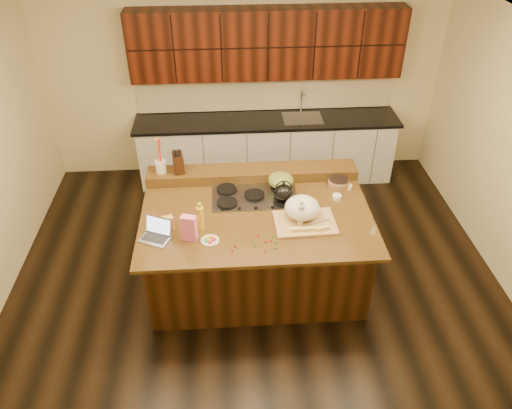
{
  "coord_description": "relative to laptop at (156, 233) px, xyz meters",
  "views": [
    {
      "loc": [
        -0.29,
        -4.16,
        4.02
      ],
      "look_at": [
        0.0,
        0.05,
        1.0
      ],
      "focal_mm": 35.0,
      "sensor_mm": 36.0,
      "label": 1
    }
  ],
  "objects": [
    {
      "name": "gumdrop_4",
      "position": [
        1.06,
        -0.15,
        -0.04
      ],
      "size": [
        0.02,
        0.02,
        0.02
      ],
      "primitive_type": "ellipsoid",
      "color": "red",
      "rests_on": "island"
    },
    {
      "name": "island",
      "position": [
        1.0,
        0.32,
        -0.51
      ],
      "size": [
        2.4,
        1.6,
        0.92
      ],
      "color": "black",
      "rests_on": "ground"
    },
    {
      "name": "room",
      "position": [
        1.0,
        0.32,
        0.38
      ],
      "size": [
        5.52,
        5.02,
        2.72
      ],
      "color": "black",
      "rests_on": "ground"
    },
    {
      "name": "gumdrop_10",
      "position": [
        1.04,
        -0.3,
        -0.04
      ],
      "size": [
        0.02,
        0.02,
        0.02
      ],
      "primitive_type": "ellipsoid",
      "color": "red",
      "rests_on": "island"
    },
    {
      "name": "wooden_tray",
      "position": [
        1.46,
        0.18,
        0.06
      ],
      "size": [
        0.63,
        0.5,
        0.25
      ],
      "rotation": [
        0.0,
        0.0,
        0.04
      ],
      "color": "tan",
      "rests_on": "island"
    },
    {
      "name": "gumdrop_8",
      "position": [
        1.11,
        -0.14,
        -0.04
      ],
      "size": [
        0.02,
        0.02,
        0.02
      ],
      "primitive_type": "ellipsoid",
      "color": "red",
      "rests_on": "island"
    },
    {
      "name": "back_ledge",
      "position": [
        1.0,
        1.02,
        0.01
      ],
      "size": [
        2.4,
        0.3,
        0.12
      ],
      "primitive_type": "cube",
      "color": "black",
      "rests_on": "island"
    },
    {
      "name": "kettle",
      "position": [
        1.3,
        0.49,
        0.08
      ],
      "size": [
        0.23,
        0.23,
        0.18
      ],
      "primitive_type": "ellipsoid",
      "rotation": [
        0.0,
        0.0,
        0.17
      ],
      "color": "black",
      "rests_on": "cooktop"
    },
    {
      "name": "gumdrop_3",
      "position": [
        1.15,
        -0.18,
        -0.04
      ],
      "size": [
        0.02,
        0.02,
        0.02
      ],
      "primitive_type": "ellipsoid",
      "color": "#198C26",
      "rests_on": "island"
    },
    {
      "name": "cooktop",
      "position": [
        1.0,
        0.62,
        -0.04
      ],
      "size": [
        0.92,
        0.52,
        0.05
      ],
      "color": "gray",
      "rests_on": "island"
    },
    {
      "name": "ramekin_a",
      "position": [
        1.61,
        0.44,
        -0.03
      ],
      "size": [
        0.11,
        0.11,
        0.04
      ],
      "primitive_type": "cylinder",
      "rotation": [
        0.0,
        0.0,
        0.13
      ],
      "color": "white",
      "rests_on": "island"
    },
    {
      "name": "knife_block",
      "position": [
        0.17,
        1.02,
        0.18
      ],
      "size": [
        0.14,
        0.2,
        0.22
      ],
      "primitive_type": "cube",
      "rotation": [
        0.0,
        0.0,
        0.18
      ],
      "color": "black",
      "rests_on": "back_ledge"
    },
    {
      "name": "gumdrop_6",
      "position": [
        0.73,
        -0.26,
        -0.04
      ],
      "size": [
        0.02,
        0.02,
        0.02
      ],
      "primitive_type": "ellipsoid",
      "color": "red",
      "rests_on": "island"
    },
    {
      "name": "oil_bottle",
      "position": [
        0.43,
        0.09,
        0.08
      ],
      "size": [
        0.09,
        0.09,
        0.27
      ],
      "primitive_type": "cylinder",
      "rotation": [
        0.0,
        0.0,
        0.35
      ],
      "color": "yellow",
      "rests_on": "island"
    },
    {
      "name": "ramekin_c",
      "position": [
        2.05,
        0.71,
        -0.03
      ],
      "size": [
        0.1,
        0.1,
        0.04
      ],
      "primitive_type": "cylinder",
      "rotation": [
        0.0,
        0.0,
        0.03
      ],
      "color": "white",
      "rests_on": "island"
    },
    {
      "name": "package_box",
      "position": [
        0.11,
        0.12,
        0.02
      ],
      "size": [
        0.12,
        0.1,
        0.15
      ],
      "primitive_type": "cube",
      "rotation": [
        0.0,
        0.0,
        0.29
      ],
      "color": "#E6A651",
      "rests_on": "island"
    },
    {
      "name": "vinegar_bottle",
      "position": [
        1.43,
        0.09,
        0.07
      ],
      "size": [
        0.08,
        0.08,
        0.25
      ],
      "primitive_type": "cylinder",
      "rotation": [
        0.0,
        0.0,
        -0.33
      ],
      "color": "silver",
      "rests_on": "island"
    },
    {
      "name": "pink_bag",
      "position": [
        0.33,
        -0.05,
        0.08
      ],
      "size": [
        0.16,
        0.12,
        0.27
      ],
      "primitive_type": "cube",
      "rotation": [
        0.0,
        0.0,
        -0.28
      ],
      "color": "pink",
      "rests_on": "island"
    },
    {
      "name": "gumdrop_2",
      "position": [
        0.99,
        -0.06,
        -0.04
      ],
      "size": [
        0.02,
        0.02,
        0.02
      ],
      "primitive_type": "ellipsoid",
      "color": "red",
      "rests_on": "island"
    },
    {
      "name": "candy_plate",
      "position": [
        0.52,
        -0.1,
        -0.05
      ],
      "size": [
        0.19,
        0.19,
        0.01
      ],
      "primitive_type": "cylinder",
      "rotation": [
        0.0,
        0.0,
        -0.09
      ],
      "color": "white",
      "rests_on": "island"
    },
    {
      "name": "kitchen_timer",
      "position": [
        2.14,
        -0.05,
        -0.02
      ],
      "size": [
        0.08,
        0.08,
        0.07
      ],
      "primitive_type": "cone",
      "rotation": [
        0.0,
        0.0,
        -0.05
      ],
      "color": "silver",
      "rests_on": "island"
    },
    {
      "name": "ramekin_b",
      "position": [
        1.89,
        0.53,
        -0.03
      ],
      "size": [
        0.1,
        0.1,
        0.04
      ],
      "primitive_type": "cylinder",
      "rotation": [
        0.0,
        0.0,
        0.05
      ],
      "color": "white",
      "rests_on": "island"
    },
    {
      "name": "gumdrop_1",
      "position": [
        1.13,
        -0.08,
        -0.04
      ],
      "size": [
        0.02,
        0.02,
        0.02
      ],
      "primitive_type": "ellipsoid",
      "color": "#198C26",
      "rests_on": "island"
    },
    {
      "name": "utensil_crock",
      "position": [
        -0.03,
        1.02,
        0.14
      ],
      "size": [
        0.15,
        0.15,
        0.14
      ],
      "primitive_type": "cylinder",
      "rotation": [
        0.0,
        0.0,
        0.27
      ],
      "color": "white",
      "rests_on": "back_ledge"
    },
    {
      "name": "gumdrop_7",
      "position": [
        1.14,
        -0.25,
        -0.04
      ],
      "size": [
        0.02,
        0.02,
        0.02
      ],
      "primitive_type": "ellipsoid",
      "color": "#198C26",
      "rests_on": "island"
    },
    {
      "name": "gumdrop_5",
      "position": [
        0.95,
        -0.21,
        -0.04
      ],
      "size": [
        0.02,
        0.02,
        0.02
      ],
      "primitive_type": "ellipsoid",
      "color": "#198C26",
      "rests_on": "island"
    },
    {
      "name": "gumdrop_9",
      "position": [
        0.93,
        -0.16,
        -0.04
      ],
      "size": [
        0.02,
        0.02,
        0.02
      ],
      "primitive_type": "ellipsoid",
      "color": "#198C26",
      "rests_on": "island"
    },
    {
      "name": "strainer_bowl",
      "position": [
        1.95,
        0.75,
        -0.01
      ],
      "size": [
        0.3,
        0.3,
        0.09
      ],
      "primitive_type": "cylinder",
      "rotation": [
        0.0,
        0.0,
        -0.32
      ],
      "color": "#996B3F",
      "rests_on": "island"
    },
    {
      "name": "gumdrop_0",
      "position": [
        0.76,
        -0.21,
        -0.04
      ],
      "size": [
        0.02,
        0.02,
        0.02
      ],
      "primitive_type": "ellipsoid",
      "color": "red",
      "rests_on": "island"
    },
    {
      "name": "back_counter",
      "position": [
        1.3,
        2.54,
        0.01
      ],
      "size": [
        3.7,
        0.66,
        2.4
      ],
      "color": "silver",
      "rests_on": "ground"
    },
    {
      "name": "green_bowl",
      "position": [
        1.3,
        0.75,
        0.07
      ],
      "size": [
        0.29,
        0.29,
        0.16
      ],
      "primitive_type": "ellipsoid",
      "rotation": [
        0.0,
        0.0,
        0.03
      ],
      "color": "olive",
      "rests_on": "cooktop"
    },
    {
      "name": "laptop",
      "position": [
        0.0,
        0.0,
        0.0
      ],
      "size": [
        0.35,
        0.32,
        0.2
      ],
      "rotation": [
        0.0,
        0.0,
        -0.42
      ],
      "color": "#B7B7BC",
      "rests_on": "island"
    }
  ]
}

